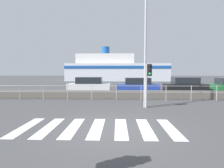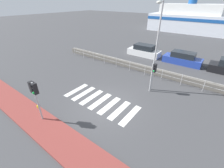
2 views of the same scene
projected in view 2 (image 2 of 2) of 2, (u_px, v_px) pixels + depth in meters
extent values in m
plane|color=#424244|center=(107.00, 104.00, 11.16)|extent=(160.00, 160.00, 0.00)
cube|color=brown|center=(61.00, 140.00, 8.28)|extent=(24.00, 1.80, 0.12)
cube|color=silver|center=(76.00, 90.00, 12.92)|extent=(0.45, 2.40, 0.01)
cube|color=silver|center=(84.00, 93.00, 12.45)|extent=(0.45, 2.40, 0.01)
cube|color=silver|center=(92.00, 97.00, 11.98)|extent=(0.45, 2.40, 0.01)
cube|color=silver|center=(100.00, 101.00, 11.52)|extent=(0.45, 2.40, 0.01)
cube|color=silver|center=(109.00, 105.00, 11.05)|extent=(0.45, 2.40, 0.01)
cube|color=silver|center=(119.00, 110.00, 10.58)|extent=(0.45, 2.40, 0.01)
cube|color=silver|center=(130.00, 115.00, 10.11)|extent=(0.45, 2.40, 0.01)
cube|color=#605B54|center=(148.00, 70.00, 15.94)|extent=(23.82, 0.55, 0.62)
cylinder|color=#B2B2B5|center=(145.00, 66.00, 14.96)|extent=(21.43, 0.03, 0.03)
cylinder|color=#B2B2B5|center=(145.00, 70.00, 15.18)|extent=(21.43, 0.03, 0.03)
cylinder|color=#B2B2B5|center=(74.00, 51.00, 20.79)|extent=(0.04, 0.04, 1.12)
cylinder|color=#B2B2B5|center=(83.00, 54.00, 19.86)|extent=(0.04, 0.04, 1.12)
cylinder|color=#B2B2B5|center=(93.00, 56.00, 18.93)|extent=(0.04, 0.04, 1.12)
cylinder|color=#B2B2B5|center=(104.00, 59.00, 18.00)|extent=(0.04, 0.04, 1.12)
cylinder|color=#B2B2B5|center=(116.00, 62.00, 17.07)|extent=(0.04, 0.04, 1.12)
cylinder|color=#B2B2B5|center=(130.00, 66.00, 16.14)|extent=(0.04, 0.04, 1.12)
cylinder|color=#B2B2B5|center=(145.00, 70.00, 15.21)|extent=(0.04, 0.04, 1.12)
cylinder|color=#B2B2B5|center=(162.00, 75.00, 14.28)|extent=(0.04, 0.04, 1.12)
cylinder|color=#B2B2B5|center=(181.00, 80.00, 13.35)|extent=(0.04, 0.04, 1.12)
cylinder|color=#B2B2B5|center=(204.00, 86.00, 12.42)|extent=(0.04, 0.04, 1.12)
cylinder|color=#B2B2B5|center=(38.00, 103.00, 9.04)|extent=(0.10, 0.10, 2.78)
cube|color=black|center=(32.00, 87.00, 8.61)|extent=(0.24, 0.24, 0.68)
sphere|color=black|center=(33.00, 83.00, 8.60)|extent=(0.13, 0.13, 0.13)
sphere|color=black|center=(34.00, 86.00, 8.70)|extent=(0.13, 0.13, 0.13)
sphere|color=#19D84C|center=(35.00, 89.00, 8.81)|extent=(0.13, 0.13, 0.13)
cube|color=black|center=(35.00, 89.00, 8.43)|extent=(0.24, 0.24, 0.68)
sphere|color=black|center=(32.00, 86.00, 8.23)|extent=(0.13, 0.13, 0.13)
sphere|color=black|center=(33.00, 90.00, 8.33)|extent=(0.13, 0.13, 0.13)
sphere|color=#19D84C|center=(34.00, 93.00, 8.44)|extent=(0.13, 0.13, 0.13)
cube|color=yellow|center=(38.00, 106.00, 9.26)|extent=(0.10, 0.14, 0.18)
cylinder|color=#B2B2B5|center=(151.00, 78.00, 12.18)|extent=(0.10, 0.10, 2.52)
cube|color=black|center=(155.00, 68.00, 11.64)|extent=(0.24, 0.24, 0.68)
sphere|color=black|center=(154.00, 66.00, 11.43)|extent=(0.13, 0.13, 0.13)
sphere|color=black|center=(154.00, 69.00, 11.54)|extent=(0.13, 0.13, 0.13)
sphere|color=#19D84C|center=(154.00, 71.00, 11.64)|extent=(0.13, 0.13, 0.13)
cylinder|color=#B2B2B5|center=(156.00, 51.00, 11.31)|extent=(0.12, 0.12, 6.88)
cylinder|color=#B2B2B5|center=(161.00, 1.00, 9.45)|extent=(0.07, 0.67, 0.07)
ellipsoid|color=silver|center=(159.00, 2.00, 9.25)|extent=(0.32, 0.42, 0.19)
cube|color=silver|center=(200.00, 24.00, 34.27)|extent=(22.67, 7.63, 3.86)
cube|color=white|center=(191.00, 9.00, 34.21)|extent=(12.70, 6.11, 2.12)
cube|color=#194C99|center=(199.00, 21.00, 31.07)|extent=(22.67, 0.08, 0.62)
cube|color=silver|center=(144.00, 52.00, 20.77)|extent=(4.39, 1.80, 0.83)
cube|color=#1E2328|center=(145.00, 47.00, 20.40)|extent=(2.64, 1.58, 0.68)
cube|color=#233D9E|center=(182.00, 60.00, 18.13)|extent=(4.34, 1.73, 0.79)
cube|color=#1E2328|center=(183.00, 55.00, 17.78)|extent=(2.60, 1.52, 0.65)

